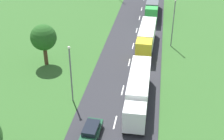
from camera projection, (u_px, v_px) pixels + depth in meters
The scene contains 8 objects.
road at pixel (112, 135), 33.67m from camera, with size 10.00×140.00×0.06m, color #2B2B30.
truck_second at pixel (138, 89), 37.75m from camera, with size 2.57×12.38×3.70m.
truck_third at pixel (146, 37), 51.90m from camera, with size 2.79×12.32×3.47m.
truck_fourth at pixel (152, 6), 66.10m from camera, with size 2.52×13.38×3.71m.
car_third at pixel (91, 132), 32.93m from camera, with size 1.97×4.53×1.46m.
lamppost_second at pixel (71, 71), 37.31m from camera, with size 0.36×0.36×7.68m.
lamppost_third at pixel (173, 21), 51.37m from camera, with size 0.36×0.36×8.31m.
tree_pine at pixel (44, 38), 45.77m from camera, with size 3.93×3.93×6.47m.
Camera 1 is at (4.05, -0.89, 22.91)m, focal length 49.33 mm.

